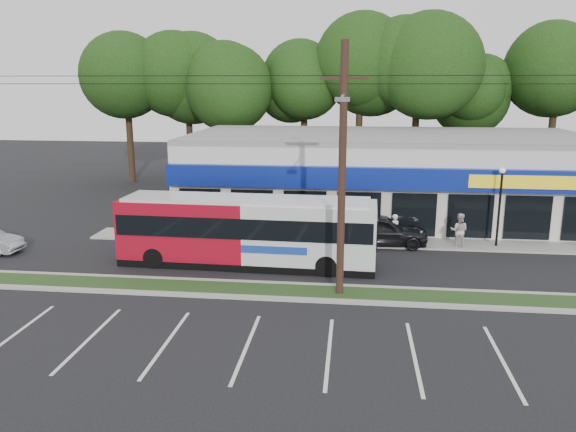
# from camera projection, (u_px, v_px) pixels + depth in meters

# --- Properties ---
(ground) EXTENTS (120.00, 120.00, 0.00)m
(ground) POSITION_uv_depth(u_px,v_px,m) (263.00, 301.00, 22.24)
(ground) COLOR black
(ground) RESTS_ON ground
(grass_strip) EXTENTS (40.00, 1.60, 0.12)m
(grass_strip) POSITION_uv_depth(u_px,v_px,m) (267.00, 291.00, 23.19)
(grass_strip) COLOR #1F3B18
(grass_strip) RESTS_ON ground
(curb_south) EXTENTS (40.00, 0.25, 0.14)m
(curb_south) POSITION_uv_depth(u_px,v_px,m) (263.00, 298.00, 22.37)
(curb_south) COLOR #9E9E93
(curb_south) RESTS_ON ground
(curb_north) EXTENTS (40.00, 0.25, 0.14)m
(curb_north) POSITION_uv_depth(u_px,v_px,m) (270.00, 283.00, 24.01)
(curb_north) COLOR #9E9E93
(curb_north) RESTS_ON ground
(sidewalk) EXTENTS (32.00, 2.20, 0.10)m
(sidewalk) POSITION_uv_depth(u_px,v_px,m) (380.00, 242.00, 30.36)
(sidewalk) COLOR #9E9E93
(sidewalk) RESTS_ON ground
(strip_mall) EXTENTS (25.00, 12.55, 5.30)m
(strip_mall) POSITION_uv_depth(u_px,v_px,m) (385.00, 175.00, 36.39)
(strip_mall) COLOR silver
(strip_mall) RESTS_ON ground
(utility_pole) EXTENTS (50.00, 2.77, 10.00)m
(utility_pole) POSITION_uv_depth(u_px,v_px,m) (338.00, 163.00, 21.57)
(utility_pole) COLOR black
(utility_pole) RESTS_ON ground
(lamp_post) EXTENTS (0.30, 0.30, 4.25)m
(lamp_post) POSITION_uv_depth(u_px,v_px,m) (500.00, 198.00, 28.89)
(lamp_post) COLOR black
(lamp_post) RESTS_ON ground
(tree_line) EXTENTS (46.76, 6.76, 11.83)m
(tree_line) POSITION_uv_depth(u_px,v_px,m) (363.00, 83.00, 44.98)
(tree_line) COLOR black
(tree_line) RESTS_ON ground
(metrobus) EXTENTS (12.15, 2.94, 3.25)m
(metrobus) POSITION_uv_depth(u_px,v_px,m) (247.00, 230.00, 26.36)
(metrobus) COLOR maroon
(metrobus) RESTS_ON ground
(car_dark) EXTENTS (5.09, 2.26, 1.70)m
(car_dark) POSITION_uv_depth(u_px,v_px,m) (380.00, 230.00, 29.71)
(car_dark) COLOR black
(car_dark) RESTS_ON ground
(pedestrian_a) EXTENTS (0.75, 0.63, 1.73)m
(pedestrian_a) POSITION_uv_depth(u_px,v_px,m) (394.00, 230.00, 29.62)
(pedestrian_a) COLOR silver
(pedestrian_a) RESTS_ON ground
(pedestrian_b) EXTENTS (1.06, 0.92, 1.87)m
(pedestrian_b) POSITION_uv_depth(u_px,v_px,m) (459.00, 231.00, 29.23)
(pedestrian_b) COLOR beige
(pedestrian_b) RESTS_ON ground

